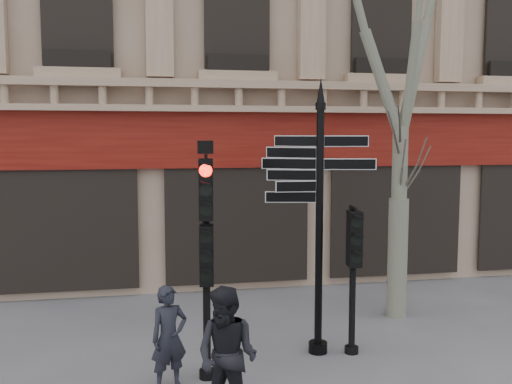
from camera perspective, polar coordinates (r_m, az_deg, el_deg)
The scene contains 6 objects.
ground at distance 9.31m, azimuth 3.16°, elevation -17.80°, with size 80.00×80.00×0.00m, color #5E5E63.
fingerpost at distance 9.52m, azimuth 6.41°, elevation 2.14°, with size 2.54×2.54×4.65m.
traffic_signal_main at distance 8.56m, azimuth -5.02°, elevation -3.85°, with size 0.43×0.33×3.63m.
traffic_signal_secondary at distance 9.76m, azimuth 9.69°, elevation -6.18°, with size 0.44×0.34×2.46m.
pedestrian_a at distance 8.67m, azimuth -8.69°, elevation -14.21°, with size 0.56×0.37×1.54m, color #20222B.
pedestrian_b at distance 7.59m, azimuth -2.91°, elevation -16.10°, with size 0.87×0.68×1.79m, color black.
Camera 1 is at (-2.09, -8.27, 3.73)m, focal length 40.00 mm.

